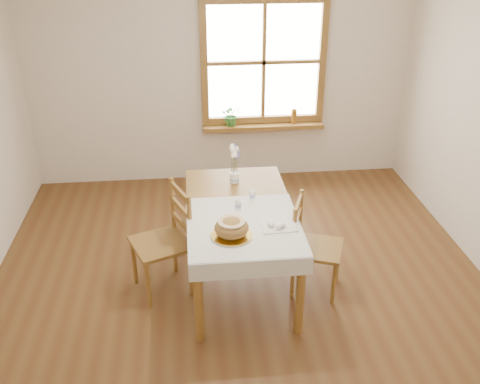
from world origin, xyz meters
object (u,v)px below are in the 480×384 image
at_px(flower_vase, 235,178).
at_px(chair_right, 317,247).
at_px(dining_table, 240,216).
at_px(bread_plate, 232,235).
at_px(chair_left, 160,242).

bearing_deg(flower_vase, chair_right, -46.17).
xyz_separation_m(chair_right, flower_vase, (-0.65, 0.68, 0.36)).
relative_size(chair_right, flower_vase, 9.42).
xyz_separation_m(dining_table, chair_right, (0.65, -0.20, -0.23)).
bearing_deg(dining_table, flower_vase, 90.18).
xyz_separation_m(chair_right, bread_plate, (-0.76, -0.27, 0.33)).
bearing_deg(flower_vase, bread_plate, -96.78).
xyz_separation_m(chair_left, chair_right, (1.34, -0.14, -0.04)).
bearing_deg(bread_plate, dining_table, 76.27).
distance_m(chair_left, chair_right, 1.35).
bearing_deg(chair_right, chair_left, 104.36).
relative_size(dining_table, chair_left, 1.66).
bearing_deg(chair_right, dining_table, 93.36).
bearing_deg(flower_vase, chair_left, -142.16).
relative_size(chair_left, bread_plate, 3.11).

